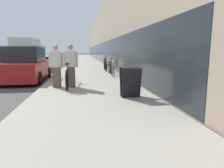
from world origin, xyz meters
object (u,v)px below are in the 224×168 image
Objects in this scene: parked_sedan_curbside at (26,66)px; moving_truck at (28,51)px; person_bystander at (56,66)px; cruiser_bike_middle at (105,65)px; person_rider at (71,66)px; sandwich_board_sign at (130,82)px; tandem_bicycle at (69,76)px; cruiser_bike_nearest at (111,67)px; bike_rack_hoop at (113,67)px; cruiser_bike_farthest at (105,63)px; vintage_roadster_curbside at (45,65)px.

moving_truck is (-3.60, 14.75, 0.69)m from parked_sedan_curbside.
person_bystander reaches higher than cruiser_bike_middle.
person_rider is 1.80× the size of sandwich_board_sign.
parked_sedan_curbside is (-2.24, 2.40, 0.23)m from tandem_bicycle.
bike_rack_hoop is at bearing -91.96° from cruiser_bike_nearest.
person_bystander reaches higher than cruiser_bike_farthest.
parked_sedan_curbside is (-1.82, 2.69, -0.17)m from person_bystander.
cruiser_bike_farthest is 7.16m from parked_sedan_curbside.
parked_sedan_curbside is 15.20m from moving_truck.
person_rider is at bearing -6.82° from person_bystander.
moving_truck reaches higher than person_rider.
tandem_bicycle reaches higher than cruiser_bike_middle.
cruiser_bike_middle is 7.81m from sandwich_board_sign.
tandem_bicycle is 1.74× the size of person_bystander.
person_rider is at bearing -71.20° from moving_truck.
tandem_bicycle is at bearing -73.38° from vintage_roadster_curbside.
tandem_bicycle reaches higher than bike_rack_hoop.
vintage_roadster_curbside is 10.24m from moving_truck.
sandwich_board_sign is (1.84, -1.92, -0.36)m from person_rider.
cruiser_bike_farthest is at bearing 71.21° from person_bystander.
bike_rack_hoop is (2.55, 2.46, -0.29)m from person_bystander.
parked_sedan_curbside is 5.21m from vintage_roadster_curbside.
person_rider is 3.24m from bike_rack_hoop.
bike_rack_hoop is at bearing 87.79° from sandwich_board_sign.
cruiser_bike_nearest reaches higher than bike_rack_hoop.
person_bystander is 3.25m from parked_sedan_curbside.
cruiser_bike_nearest reaches higher than cruiser_bike_middle.
cruiser_bike_farthest is at bearing 87.72° from sandwich_board_sign.
moving_truck is at bearing 107.26° from person_bystander.
person_bystander reaches higher than tandem_bicycle.
sandwich_board_sign reaches higher than bike_rack_hoop.
moving_truck is at bearing 120.21° from cruiser_bike_nearest.
vintage_roadster_curbside is (-2.39, 7.96, -0.50)m from person_rider.
cruiser_bike_farthest is at bearing 83.73° from cruiser_bike_middle.
bike_rack_hoop is 4.37m from parked_sedan_curbside.
sandwich_board_sign is at bearing -91.07° from cruiser_bike_middle.
cruiser_bike_nearest is at bearing -92.43° from cruiser_bike_farthest.
vintage_roadster_curbside is (-2.27, 7.61, -0.09)m from tandem_bicycle.
moving_truck reaches higher than person_bystander.
vintage_roadster_curbside is at bearing -176.57° from cruiser_bike_farthest.
cruiser_bike_nearest is at bearing 54.89° from person_bystander.
cruiser_bike_farthest is at bearing 73.36° from tandem_bicycle.
tandem_bicycle is 0.65× the size of parked_sedan_curbside.
cruiser_bike_nearest reaches higher than cruiser_bike_farthest.
person_rider reaches higher than tandem_bicycle.
moving_truck is (-7.97, 14.97, 0.80)m from bike_rack_hoop.
cruiser_bike_middle is 2.36m from cruiser_bike_farthest.
person_bystander is 3.56m from bike_rack_hoop.
person_rider reaches higher than cruiser_bike_middle.
person_rider is (0.11, -0.35, 0.42)m from tandem_bicycle.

